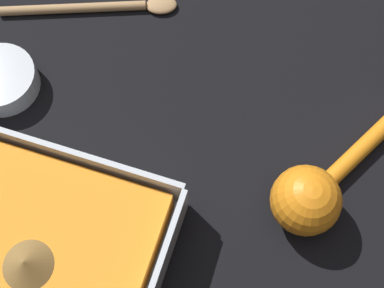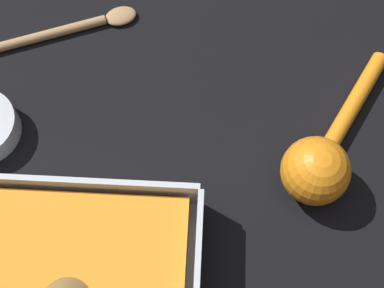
{
  "view_description": "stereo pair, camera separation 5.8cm",
  "coord_description": "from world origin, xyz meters",
  "px_view_note": "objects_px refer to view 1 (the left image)",
  "views": [
    {
      "loc": [
        -0.18,
        0.06,
        0.57
      ],
      "look_at": [
        -0.11,
        -0.16,
        0.03
      ],
      "focal_mm": 50.0,
      "sensor_mm": 36.0,
      "label": 1
    },
    {
      "loc": [
        -0.12,
        0.07,
        0.57
      ],
      "look_at": [
        -0.11,
        -0.16,
        0.03
      ],
      "focal_mm": 50.0,
      "sensor_mm": 36.0,
      "label": 2
    }
  ],
  "objects_px": {
    "spice_bowl": "(2,80)",
    "wooden_spoon": "(99,7)",
    "lemon_squeezer": "(314,193)",
    "square_dish": "(39,271)"
  },
  "relations": [
    {
      "from": "spice_bowl",
      "to": "lemon_squeezer",
      "type": "distance_m",
      "value": 0.38
    },
    {
      "from": "spice_bowl",
      "to": "wooden_spoon",
      "type": "height_order",
      "value": "spice_bowl"
    },
    {
      "from": "square_dish",
      "to": "spice_bowl",
      "type": "relative_size",
      "value": 2.82
    },
    {
      "from": "lemon_squeezer",
      "to": "wooden_spoon",
      "type": "relative_size",
      "value": 0.93
    },
    {
      "from": "square_dish",
      "to": "spice_bowl",
      "type": "xyz_separation_m",
      "value": [
        0.14,
        -0.19,
        -0.01
      ]
    },
    {
      "from": "spice_bowl",
      "to": "wooden_spoon",
      "type": "xyz_separation_m",
      "value": [
        -0.07,
        -0.14,
        -0.01
      ]
    },
    {
      "from": "square_dish",
      "to": "spice_bowl",
      "type": "height_order",
      "value": "square_dish"
    },
    {
      "from": "spice_bowl",
      "to": "lemon_squeezer",
      "type": "height_order",
      "value": "lemon_squeezer"
    },
    {
      "from": "square_dish",
      "to": "spice_bowl",
      "type": "distance_m",
      "value": 0.24
    },
    {
      "from": "spice_bowl",
      "to": "lemon_squeezer",
      "type": "relative_size",
      "value": 0.42
    }
  ]
}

